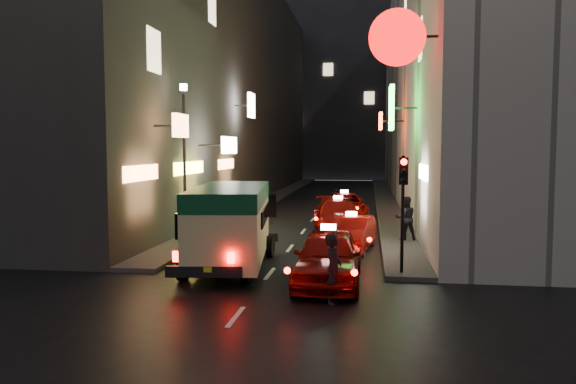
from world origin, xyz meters
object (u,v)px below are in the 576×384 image
at_px(pedestrian_crossing, 333,264).
at_px(traffic_light, 403,188).
at_px(taxi_near, 328,253).
at_px(minibus, 231,217).
at_px(lamp_post, 184,152).

bearing_deg(pedestrian_crossing, traffic_light, -22.63).
height_order(taxi_near, traffic_light, traffic_light).
bearing_deg(minibus, traffic_light, -7.53).
height_order(pedestrian_crossing, traffic_light, traffic_light).
xyz_separation_m(minibus, lamp_post, (-2.81, 3.82, 2.05)).
height_order(taxi_near, lamp_post, lamp_post).
relative_size(minibus, traffic_light, 1.82).
xyz_separation_m(taxi_near, traffic_light, (2.12, 1.04, 1.78)).
bearing_deg(lamp_post, traffic_light, -28.91).
height_order(minibus, taxi_near, minibus).
xyz_separation_m(taxi_near, pedestrian_crossing, (0.26, -1.99, 0.09)).
relative_size(minibus, pedestrian_crossing, 3.20).
relative_size(traffic_light, lamp_post, 0.56).
xyz_separation_m(minibus, pedestrian_crossing, (3.53, -3.74, -0.67)).
distance_m(minibus, pedestrian_crossing, 5.19).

